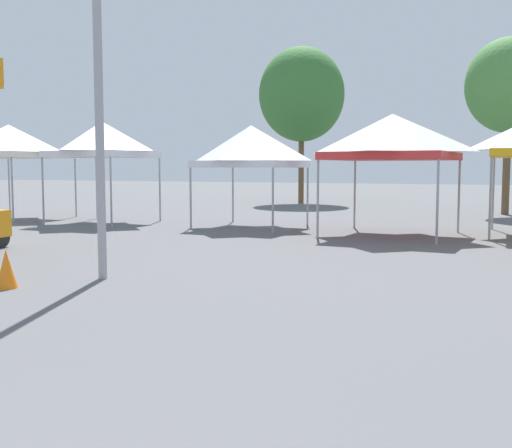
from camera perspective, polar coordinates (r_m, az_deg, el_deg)
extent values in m
cylinder|color=#9E9EA3|center=(21.44, -21.35, 3.12)|extent=(0.06, 0.06, 2.33)
cylinder|color=#9E9EA3|center=(25.87, -21.60, 3.40)|extent=(0.06, 0.06, 2.33)
cylinder|color=#9E9EA3|center=(23.80, -16.14, 3.43)|extent=(0.06, 0.06, 2.33)
pyramid|color=white|center=(23.67, -21.62, 7.26)|extent=(3.43, 3.43, 0.97)
cube|color=white|center=(23.65, -21.57, 5.85)|extent=(3.40, 3.40, 0.20)
cylinder|color=#9E9EA3|center=(20.82, -18.87, 3.14)|extent=(0.06, 0.06, 2.33)
cylinder|color=#9E9EA3|center=(19.11, -13.09, 3.12)|extent=(0.06, 0.06, 2.33)
cylinder|color=#9E9EA3|center=(22.81, -14.33, 3.40)|extent=(0.06, 0.06, 2.33)
cylinder|color=#9E9EA3|center=(21.26, -8.77, 3.39)|extent=(0.06, 0.06, 2.33)
pyramid|color=white|center=(20.97, -13.86, 7.76)|extent=(2.78, 2.78, 0.96)
cube|color=white|center=(20.95, -13.83, 6.18)|extent=(2.76, 2.76, 0.20)
cylinder|color=#9E9EA3|center=(18.46, -5.99, 2.66)|extent=(0.06, 0.06, 2.00)
cylinder|color=#9E9EA3|center=(17.21, 1.55, 2.50)|extent=(0.06, 0.06, 2.00)
cylinder|color=#9E9EA3|center=(20.76, -2.13, 2.96)|extent=(0.06, 0.06, 2.00)
cylinder|color=#9E9EA3|center=(19.66, 4.73, 2.82)|extent=(0.06, 0.06, 2.00)
pyramid|color=white|center=(18.97, -0.46, 7.38)|extent=(2.84, 2.84, 1.06)
cube|color=white|center=(18.96, -0.46, 5.47)|extent=(2.81, 2.81, 0.20)
cylinder|color=#9E9EA3|center=(16.03, 5.66, 2.64)|extent=(0.06, 0.06, 2.20)
cylinder|color=#9E9EA3|center=(15.19, 16.24, 2.32)|extent=(0.06, 0.06, 2.20)
cylinder|color=#9E9EA3|center=(18.84, 9.00, 2.97)|extent=(0.06, 0.06, 2.20)
cylinder|color=#9E9EA3|center=(18.14, 18.03, 2.70)|extent=(0.06, 0.06, 2.20)
pyramid|color=white|center=(16.99, 12.33, 8.10)|extent=(3.27, 3.27, 1.01)
cube|color=red|center=(16.97, 12.29, 6.06)|extent=(3.24, 3.24, 0.20)
cylinder|color=#9E9EA3|center=(16.48, 20.61, 2.54)|extent=(0.06, 0.06, 2.28)
cylinder|color=#9E9EA3|center=(19.44, 20.83, 2.88)|extent=(0.06, 0.06, 2.28)
cylinder|color=black|center=(15.18, -22.36, -1.12)|extent=(0.22, 0.49, 0.48)
cylinder|color=#9E9EA3|center=(10.57, -14.29, 17.26)|extent=(0.14, 0.14, 8.08)
cylinder|color=brown|center=(32.16, 4.14, 5.30)|extent=(0.28, 0.28, 3.77)
ellipsoid|color=#387233|center=(32.37, 4.18, 11.71)|extent=(4.32, 4.32, 4.76)
cylinder|color=brown|center=(25.83, 21.88, 4.80)|extent=(0.28, 0.28, 3.61)
ellipsoid|color=#47843D|center=(26.02, 22.11, 11.67)|extent=(3.26, 3.26, 3.59)
cone|color=orange|center=(10.05, -21.82, -3.82)|extent=(0.32, 0.32, 0.59)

